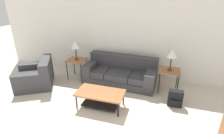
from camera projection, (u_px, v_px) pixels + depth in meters
wall_back at (127, 37)px, 5.48m from camera, size 9.06×0.06×2.60m
couch at (120, 74)px, 5.36m from camera, size 2.19×1.01×0.82m
armchair at (36, 76)px, 5.22m from camera, size 1.39×1.43×0.80m
coffee_table at (100, 96)px, 4.20m from camera, size 1.15×0.62×0.40m
side_table_left at (77, 61)px, 5.56m from camera, size 0.56×0.53×0.64m
side_table_right at (169, 72)px, 4.79m from camera, size 0.56×0.53×0.64m
table_lamp_left at (75, 45)px, 5.35m from camera, size 0.27×0.27×0.59m
table_lamp_right at (172, 54)px, 4.58m from camera, size 0.27×0.27×0.59m
backpack at (175, 99)px, 4.27m from camera, size 0.34×0.24×0.42m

